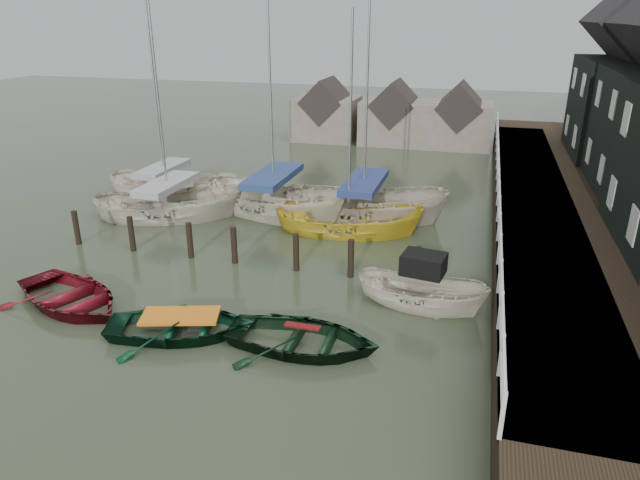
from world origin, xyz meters
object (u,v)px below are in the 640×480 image
(rowboat_green, at_px, (182,335))
(sailboat_d, at_px, (363,217))
(sailboat_a, at_px, (170,216))
(sailboat_e, at_px, (166,196))
(sailboat_c, at_px, (348,232))
(sailboat_b, at_px, (274,212))
(motorboat, at_px, (420,303))
(rowboat_dkgreen, at_px, (303,348))
(rowboat_red, at_px, (72,306))

(rowboat_green, xyz_separation_m, sailboat_d, (2.94, 11.29, 0.06))
(rowboat_green, distance_m, sailboat_a, 10.64)
(rowboat_green, height_order, sailboat_e, sailboat_e)
(sailboat_c, bearing_deg, sailboat_b, 63.30)
(sailboat_b, distance_m, sailboat_e, 6.25)
(motorboat, relative_size, sailboat_c, 0.44)
(sailboat_c, bearing_deg, rowboat_dkgreen, 179.19)
(rowboat_red, distance_m, rowboat_green, 4.27)
(rowboat_red, bearing_deg, sailboat_c, -15.09)
(rowboat_red, relative_size, sailboat_b, 0.34)
(rowboat_green, xyz_separation_m, rowboat_dkgreen, (3.56, 0.27, 0.00))
(rowboat_green, height_order, sailboat_a, sailboat_a)
(rowboat_red, height_order, motorboat, motorboat)
(rowboat_red, height_order, sailboat_b, sailboat_b)
(rowboat_red, distance_m, sailboat_e, 11.64)
(rowboat_red, bearing_deg, rowboat_dkgreen, -69.58)
(motorboat, xyz_separation_m, sailboat_b, (-7.58, 7.25, -0.04))
(sailboat_c, xyz_separation_m, sailboat_e, (-10.05, 2.35, 0.05))
(sailboat_e, bearing_deg, motorboat, -114.88)
(rowboat_red, bearing_deg, sailboat_e, 38.54)
(rowboat_dkgreen, relative_size, sailboat_b, 0.32)
(motorboat, bearing_deg, sailboat_d, 32.97)
(rowboat_dkgreen, relative_size, sailboat_e, 0.40)
(sailboat_a, relative_size, sailboat_b, 0.88)
(motorboat, relative_size, sailboat_a, 0.38)
(rowboat_green, distance_m, rowboat_dkgreen, 3.57)
(sailboat_e, bearing_deg, rowboat_red, -158.50)
(rowboat_dkgreen, height_order, sailboat_b, sailboat_b)
(rowboat_red, bearing_deg, sailboat_b, 6.45)
(rowboat_green, bearing_deg, rowboat_dkgreen, -102.67)
(sailboat_a, bearing_deg, sailboat_c, -106.82)
(rowboat_green, height_order, sailboat_b, sailboat_b)
(rowboat_red, distance_m, sailboat_b, 10.73)
(sailboat_a, bearing_deg, sailboat_e, 13.90)
(rowboat_red, relative_size, rowboat_dkgreen, 1.05)
(rowboat_green, xyz_separation_m, sailboat_e, (-7.37, 11.81, 0.06))
(rowboat_dkgreen, height_order, sailboat_c, sailboat_c)
(sailboat_b, bearing_deg, sailboat_e, 99.51)
(sailboat_e, bearing_deg, sailboat_a, -140.79)
(rowboat_dkgreen, bearing_deg, sailboat_b, 23.98)
(rowboat_red, relative_size, sailboat_e, 0.42)
(motorboat, height_order, sailboat_c, sailboat_c)
(rowboat_red, height_order, sailboat_d, sailboat_d)
(sailboat_e, bearing_deg, sailboat_b, -92.59)
(rowboat_dkgreen, xyz_separation_m, motorboat, (2.82, 3.37, 0.10))
(sailboat_c, bearing_deg, sailboat_e, 70.53)
(sailboat_d, distance_m, sailboat_e, 10.33)
(sailboat_a, xyz_separation_m, sailboat_e, (-1.81, 2.74, -0.00))
(rowboat_green, xyz_separation_m, sailboat_b, (-1.20, 10.90, 0.06))
(rowboat_red, xyz_separation_m, rowboat_green, (4.22, -0.60, 0.00))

